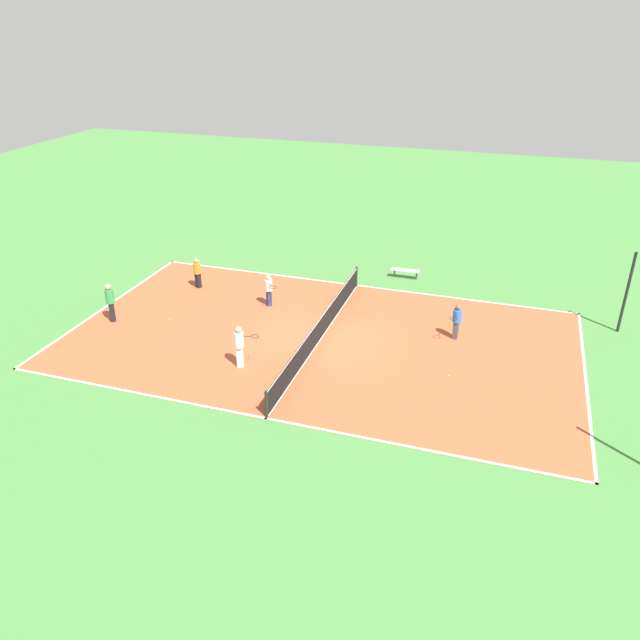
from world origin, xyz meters
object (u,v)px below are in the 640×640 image
player_near_blue (457,319)px  fence_post_back_left (627,293)px  player_far_green (110,300)px  player_near_white (240,344)px  tennis_net (320,328)px  bench (406,271)px  tennis_ball_far_baseline (449,376)px  player_center_orange (197,271)px  player_far_white (269,288)px  tennis_ball_near_net (316,346)px  tennis_ball_right_alley (170,319)px  tennis_ball_left_sideline (463,300)px

player_near_blue → fence_post_back_left: (-2.82, 6.49, 0.89)m
player_far_green → player_near_white: bearing=-134.7°
tennis_net → bench: (-7.55, 2.10, -0.15)m
tennis_ball_far_baseline → fence_post_back_left: bearing=133.0°
player_center_orange → player_near_blue: bearing=-167.1°
player_near_blue → tennis_ball_far_baseline: 3.21m
player_far_white → player_center_orange: 4.17m
player_near_white → tennis_ball_near_net: (-2.31, 2.28, -0.95)m
player_far_green → tennis_ball_right_alley: bearing=-99.9°
player_near_white → tennis_ball_right_alley: player_near_white is taller
player_near_white → tennis_ball_right_alley: size_ratio=25.12×
player_center_orange → player_near_white: player_near_white is taller
player_center_orange → tennis_ball_far_baseline: 13.57m
tennis_ball_far_baseline → player_near_white: bearing=-77.3°
player_center_orange → tennis_ball_near_net: 8.40m
tennis_net → tennis_ball_far_baseline: bearing=76.6°
player_far_green → player_near_white: 7.16m
player_center_orange → tennis_ball_near_net: bearing=171.4°
player_near_blue → tennis_ball_far_baseline: bearing=12.7°
tennis_ball_left_sideline → tennis_net: bearing=-42.9°
tennis_ball_left_sideline → tennis_ball_near_net: same height
player_far_green → tennis_ball_far_baseline: 14.63m
player_near_white → fence_post_back_left: bearing=11.2°
player_center_orange → tennis_ball_far_baseline: player_center_orange is taller
player_center_orange → tennis_ball_near_net: size_ratio=22.04×
player_far_green → tennis_net: bearing=-112.5°
player_near_blue → player_center_orange: bearing=-86.8°
player_near_white → tennis_ball_left_sideline: (-8.63, 7.42, -0.95)m
tennis_ball_near_net → tennis_ball_right_alley: size_ratio=1.00×
player_near_blue → tennis_ball_left_sideline: size_ratio=22.63×
player_far_white → tennis_ball_near_net: bearing=3.7°
player_far_green → tennis_ball_far_baseline: (0.08, 14.59, -0.97)m
tennis_net → tennis_ball_near_net: bearing=6.5°
player_near_blue → fence_post_back_left: fence_post_back_left is taller
tennis_net → player_far_white: size_ratio=7.74×
player_near_blue → tennis_ball_right_alley: (2.16, -12.13, -0.84)m
player_near_blue → fence_post_back_left: bearing=123.1°
player_near_white → tennis_ball_far_baseline: player_near_white is taller
fence_post_back_left → bench: bearing=-106.9°
player_far_white → player_near_white: bearing=-32.5°
tennis_net → tennis_ball_near_net: tennis_net is taller
player_far_green → player_center_orange: bearing=-52.4°
tennis_ball_left_sideline → tennis_ball_right_alley: bearing=-63.6°
player_far_white → tennis_ball_right_alley: player_far_white is taller
bench → tennis_ball_far_baseline: size_ratio=21.11×
tennis_ball_near_net → fence_post_back_left: (-5.32, 11.72, 1.73)m
player_near_white → tennis_ball_right_alley: (-2.65, -4.63, -0.95)m
player_center_orange → tennis_ball_right_alley: bearing=117.0°
tennis_net → player_near_blue: 5.61m
player_near_white → tennis_ball_far_baseline: bearing=-4.8°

